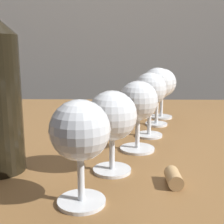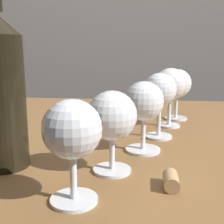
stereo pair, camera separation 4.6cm
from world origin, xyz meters
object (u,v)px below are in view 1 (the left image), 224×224
object	(u,v)px
wine_glass_amber	(138,103)
wine_glass_pinot	(112,117)
wine_glass_chardonnay	(150,91)
wine_glass_port	(162,84)
cork	(174,178)
wine_glass_merlot	(157,85)
wine_glass_white	(83,132)

from	to	relation	value
wine_glass_amber	wine_glass_pinot	bearing A→B (deg)	-114.42
wine_glass_amber	wine_glass_chardonnay	xyz separation A→B (m)	(0.03, 0.10, 0.01)
wine_glass_amber	wine_glass_chardonnay	size ratio (longest dim) A/B	0.94
wine_glass_port	wine_glass_chardonnay	bearing A→B (deg)	-106.21
cork	wine_glass_merlot	bearing A→B (deg)	86.77
wine_glass_white	cork	world-z (taller)	wine_glass_white
wine_glass_white	wine_glass_merlot	distance (m)	0.43
wine_glass_merlot	cork	size ratio (longest dim) A/B	3.54
wine_glass_amber	wine_glass_merlot	world-z (taller)	wine_glass_merlot
wine_glass_pinot	wine_glass_chardonnay	distance (m)	0.22
wine_glass_merlot	wine_glass_port	bearing A→B (deg)	73.76
wine_glass_chardonnay	wine_glass_merlot	bearing A→B (deg)	73.81
wine_glass_pinot	wine_glass_merlot	bearing A→B (deg)	69.98
wine_glass_white	wine_glass_pinot	size ratio (longest dim) A/B	1.03
wine_glass_merlot	wine_glass_port	size ratio (longest dim) A/B	1.06
wine_glass_merlot	wine_glass_port	xyz separation A→B (m)	(0.02, 0.08, -0.01)
wine_glass_pinot	wine_glass_chardonnay	xyz separation A→B (m)	(0.08, 0.20, 0.01)
wine_glass_pinot	wine_glass_amber	distance (m)	0.12
wine_glass_pinot	wine_glass_port	xyz separation A→B (m)	(0.13, 0.39, 0.01)
wine_glass_merlot	cork	bearing A→B (deg)	-93.23
cork	wine_glass_chardonnay	bearing A→B (deg)	92.29
wine_glass_chardonnay	wine_glass_merlot	distance (m)	0.11
wine_glass_pinot	wine_glass_merlot	xyz separation A→B (m)	(0.11, 0.30, 0.01)
wine_glass_white	wine_glass_amber	size ratio (longest dim) A/B	1.00
wine_glass_white	wine_glass_port	xyz separation A→B (m)	(0.17, 0.49, 0.00)
wine_glass_amber	wine_glass_chardonnay	world-z (taller)	wine_glass_chardonnay
wine_glass_pinot	wine_glass_merlot	distance (m)	0.32
wine_glass_merlot	cork	xyz separation A→B (m)	(-0.02, -0.35, -0.09)
wine_glass_chardonnay	cork	distance (m)	0.26
cork	wine_glass_amber	bearing A→B (deg)	105.66
wine_glass_chardonnay	wine_glass_port	bearing A→B (deg)	73.79
wine_glass_chardonnay	wine_glass_port	size ratio (longest dim) A/B	1.03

